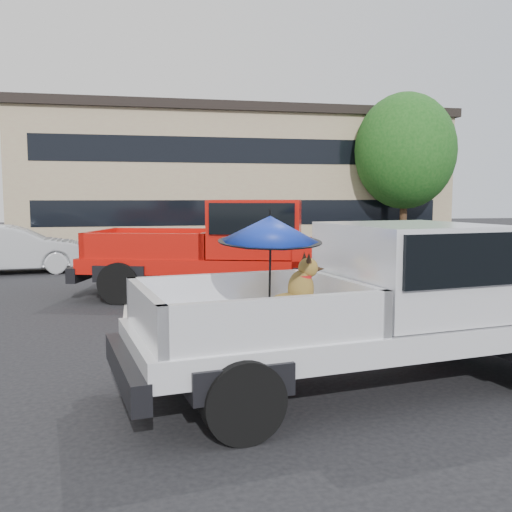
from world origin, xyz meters
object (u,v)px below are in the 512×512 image
Objects in this scene: red_pickup at (248,244)px; tree_right at (405,151)px; silver_pickup at (392,295)px; silver_sedan at (12,249)px; tree_back at (292,158)px.

tree_right is at bearing 68.66° from red_pickup.
silver_pickup is 13.04m from silver_sedan.
silver_pickup is 0.87× the size of red_pickup.
tree_right reaches higher than silver_sedan.
tree_right is at bearing -69.44° from tree_back.
tree_back is 19.21m from silver_sedan.
red_pickup is (-6.42, -19.63, -3.25)m from tree_back.
tree_right is 16.90m from silver_sedan.
tree_right is 0.95× the size of tree_back.
silver_sedan is (-6.39, 11.36, -0.36)m from silver_pickup.
red_pickup is at bearing -138.23° from silver_sedan.
red_pickup reaches higher than silver_pickup.
tree_back is (-3.00, 8.00, 0.20)m from tree_right.
tree_right is at bearing 54.71° from silver_pickup.
tree_right is 0.99× the size of red_pickup.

